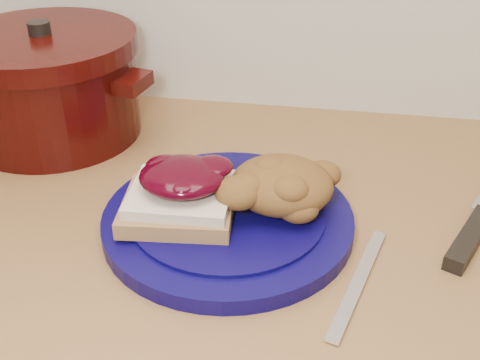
% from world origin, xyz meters
% --- Properties ---
extents(plate, '(0.28, 0.28, 0.02)m').
position_xyz_m(plate, '(0.02, 1.48, 0.91)').
color(plate, '#08043E').
rests_on(plate, wood_countertop).
extents(sandwich, '(0.13, 0.11, 0.06)m').
position_xyz_m(sandwich, '(-0.03, 1.47, 0.95)').
color(sandwich, olive).
rests_on(sandwich, plate).
extents(stuffing_mound, '(0.11, 0.10, 0.06)m').
position_xyz_m(stuffing_mound, '(0.07, 1.49, 0.95)').
color(stuffing_mound, brown).
rests_on(stuffing_mound, plate).
extents(butter_knife, '(0.06, 0.17, 0.00)m').
position_xyz_m(butter_knife, '(0.16, 1.41, 0.90)').
color(butter_knife, silver).
rests_on(butter_knife, wood_countertop).
extents(dutch_oven, '(0.30, 0.29, 0.16)m').
position_xyz_m(dutch_oven, '(-0.26, 1.66, 0.97)').
color(dutch_oven, black).
rests_on(dutch_oven, wood_countertop).
extents(pepper_grinder, '(0.07, 0.07, 0.14)m').
position_xyz_m(pepper_grinder, '(-0.35, 1.69, 0.97)').
color(pepper_grinder, black).
rests_on(pepper_grinder, wood_countertop).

